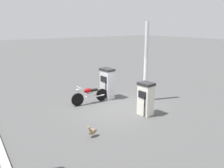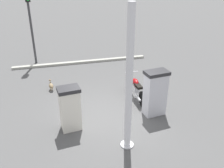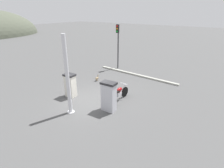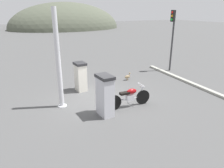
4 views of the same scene
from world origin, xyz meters
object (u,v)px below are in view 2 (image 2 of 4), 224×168
fuel_pump_near (155,93)px  motorcycle_near_pump (136,88)px  wandering_duck (51,86)px  canopy_support_pole (129,86)px  fuel_pump_far (70,108)px  roadside_traffic_light (29,13)px

fuel_pump_near → motorcycle_near_pump: bearing=8.7°
motorcycle_near_pump → wandering_duck: 3.74m
wandering_duck → canopy_support_pole: size_ratio=0.11×
fuel_pump_far → motorcycle_near_pump: (1.27, -2.86, -0.30)m
wandering_duck → canopy_support_pole: bearing=-157.4°
fuel_pump_near → motorcycle_near_pump: fuel_pump_near is taller
wandering_duck → fuel_pump_far: bearing=-172.7°
fuel_pump_near → canopy_support_pole: size_ratio=0.40×
motorcycle_near_pump → canopy_support_pole: size_ratio=0.50×
fuel_pump_near → fuel_pump_far: bearing=90.0°
motorcycle_near_pump → roadside_traffic_light: size_ratio=0.52×
fuel_pump_near → roadside_traffic_light: size_ratio=0.42×
fuel_pump_near → roadside_traffic_light: bearing=30.3°
wandering_duck → roadside_traffic_light: roadside_traffic_light is taller
wandering_duck → roadside_traffic_light: 4.50m
motorcycle_near_pump → fuel_pump_far: bearing=113.9°
fuel_pump_near → fuel_pump_far: 3.05m
fuel_pump_far → roadside_traffic_light: (6.78, 0.91, 1.97)m
motorcycle_near_pump → canopy_support_pole: bearing=152.6°
roadside_traffic_light → motorcycle_near_pump: bearing=-145.7°
fuel_pump_far → wandering_duck: (3.09, 0.39, -0.55)m
fuel_pump_far → canopy_support_pole: 2.39m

